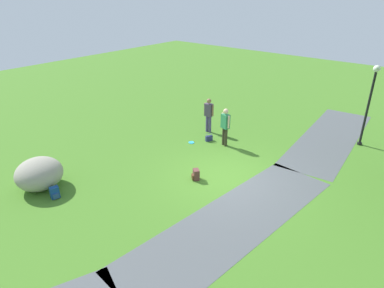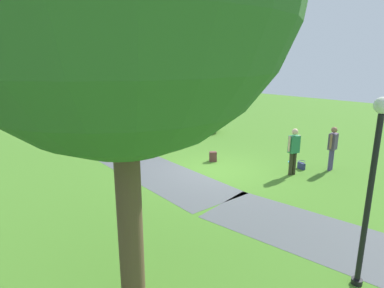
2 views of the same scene
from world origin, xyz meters
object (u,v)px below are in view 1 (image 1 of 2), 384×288
handbag_on_grass (209,138)px  frisbee_on_grass (191,142)px  lamp_post (370,97)px  woman_with_handbag (225,125)px  spare_backpack_on_lawn (196,175)px  lawn_boulder (39,174)px  man_near_boulder (209,113)px  backpack_by_boulder (55,193)px

handbag_on_grass → frisbee_on_grass: (0.67, -0.48, -0.13)m
lamp_post → woman_with_handbag: bearing=-49.9°
lamp_post → spare_backpack_on_lawn: 8.09m
woman_with_handbag → frisbee_on_grass: bearing=-60.7°
frisbee_on_grass → woman_with_handbag: bearing=119.3°
lawn_boulder → man_near_boulder: bearing=168.8°
backpack_by_boulder → frisbee_on_grass: backpack_by_boulder is taller
woman_with_handbag → spare_backpack_on_lawn: woman_with_handbag is taller
woman_with_handbag → man_near_boulder: 1.65m
woman_with_handbag → backpack_by_boulder: size_ratio=4.22×
woman_with_handbag → lawn_boulder: bearing=-23.4°
lawn_boulder → frisbee_on_grass: bearing=164.6°
handbag_on_grass → frisbee_on_grass: 0.83m
man_near_boulder → woman_with_handbag: bearing=62.2°
woman_with_handbag → frisbee_on_grass: size_ratio=6.59×
lawn_boulder → woman_with_handbag: (-6.87, 2.98, 0.44)m
lamp_post → backpack_by_boulder: 12.77m
man_near_boulder → spare_backpack_on_lawn: size_ratio=4.12×
woman_with_handbag → handbag_on_grass: (0.05, -0.81, -0.84)m
lamp_post → woman_with_handbag: (3.85, -4.57, -1.18)m
handbag_on_grass → backpack_by_boulder: backpack_by_boulder is taller
spare_backpack_on_lawn → frisbee_on_grass: size_ratio=1.56×
lamp_post → spare_backpack_on_lawn: size_ratio=8.74×
lawn_boulder → woman_with_handbag: woman_with_handbag is taller
man_near_boulder → backpack_by_boulder: 7.74m
lawn_boulder → backpack_by_boulder: 1.02m
lamp_post → handbag_on_grass: lamp_post is taller
woman_with_handbag → handbag_on_grass: size_ratio=4.70×
man_near_boulder → handbag_on_grass: size_ratio=4.58×
man_near_boulder → backpack_by_boulder: (7.68, -0.55, -0.76)m
lawn_boulder → backpack_by_boulder: (0.05, 0.96, -0.35)m
woman_with_handbag → spare_backpack_on_lawn: bearing=15.4°
lamp_post → frisbee_on_grass: (4.57, -5.86, -2.15)m
handbag_on_grass → lawn_boulder: bearing=-17.7°
lawn_boulder → woman_with_handbag: bearing=156.6°
man_near_boulder → frisbee_on_grass: man_near_boulder is taller
spare_backpack_on_lawn → lawn_boulder: bearing=-45.0°
man_near_boulder → handbag_on_grass: 1.33m
man_near_boulder → backpack_by_boulder: man_near_boulder is taller
lawn_boulder → frisbee_on_grass: size_ratio=8.32×
woman_with_handbag → man_near_boulder: bearing=-117.8°
handbag_on_grass → frisbee_on_grass: bearing=-35.6°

